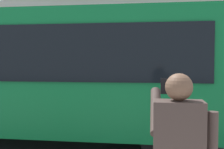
% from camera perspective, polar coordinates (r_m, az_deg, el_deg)
% --- Properties ---
extents(ground_plane, '(60.00, 60.00, 0.00)m').
position_cam_1_polar(ground_plane, '(6.96, 7.90, -13.59)').
color(ground_plane, '#38383A').
extents(red_bus, '(9.05, 2.54, 3.08)m').
position_cam_1_polar(red_bus, '(7.08, -14.76, 0.45)').
color(red_bus, '#0F7238').
rests_on(red_bus, ground_plane).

